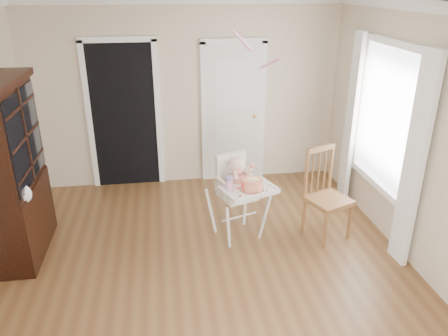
{
  "coord_description": "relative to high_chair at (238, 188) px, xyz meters",
  "views": [
    {
      "loc": [
        -0.37,
        -3.74,
        2.86
      ],
      "look_at": [
        0.29,
        0.67,
        0.95
      ],
      "focal_mm": 35.0,
      "sensor_mm": 36.0,
      "label": 1
    }
  ],
  "objects": [
    {
      "name": "floor",
      "position": [
        -0.47,
        -0.76,
        -0.64
      ],
      "size": [
        5.0,
        5.0,
        0.0
      ],
      "primitive_type": "plane",
      "color": "brown",
      "rests_on": "ground"
    },
    {
      "name": "ceiling",
      "position": [
        -0.47,
        -0.76,
        2.06
      ],
      "size": [
        5.0,
        5.0,
        0.0
      ],
      "primitive_type": "plane",
      "rotation": [
        3.14,
        0.0,
        0.0
      ],
      "color": "white",
      "rests_on": "wall_back"
    },
    {
      "name": "wall_back",
      "position": [
        -0.47,
        1.74,
        0.71
      ],
      "size": [
        4.5,
        0.0,
        4.5
      ],
      "primitive_type": "plane",
      "rotation": [
        1.57,
        0.0,
        0.0
      ],
      "color": "beige",
      "rests_on": "floor"
    },
    {
      "name": "wall_right",
      "position": [
        1.78,
        -0.76,
        0.71
      ],
      "size": [
        0.0,
        5.0,
        5.0
      ],
      "primitive_type": "plane",
      "rotation": [
        1.57,
        0.0,
        -1.57
      ],
      "color": "beige",
      "rests_on": "floor"
    },
    {
      "name": "crown_molding",
      "position": [
        -0.47,
        -0.76,
        2.0
      ],
      "size": [
        4.5,
        5.0,
        0.12
      ],
      "primitive_type": null,
      "color": "white",
      "rests_on": "ceiling"
    },
    {
      "name": "doorway",
      "position": [
        -1.37,
        1.72,
        0.47
      ],
      "size": [
        1.06,
        0.05,
        2.22
      ],
      "color": "black",
      "rests_on": "wall_back"
    },
    {
      "name": "closet_door",
      "position": [
        0.23,
        1.71,
        0.38
      ],
      "size": [
        0.96,
        0.09,
        2.13
      ],
      "color": "white",
      "rests_on": "wall_back"
    },
    {
      "name": "window_right",
      "position": [
        1.71,
        0.04,
        0.64
      ],
      "size": [
        0.13,
        1.84,
        2.3
      ],
      "color": "white",
      "rests_on": "wall_right"
    },
    {
      "name": "high_chair",
      "position": [
        0.0,
        0.0,
        0.0
      ],
      "size": [
        0.8,
        0.89,
        1.04
      ],
      "rotation": [
        0.0,
        0.0,
        0.34
      ],
      "color": "white",
      "rests_on": "floor"
    },
    {
      "name": "baby",
      "position": [
        -0.01,
        0.02,
        0.14
      ],
      "size": [
        0.34,
        0.24,
        0.45
      ],
      "rotation": [
        0.0,
        0.0,
        0.34
      ],
      "color": "beige",
      "rests_on": "high_chair"
    },
    {
      "name": "cake",
      "position": [
        0.12,
        -0.23,
        0.15
      ],
      "size": [
        0.29,
        0.29,
        0.13
      ],
      "color": "silver",
      "rests_on": "high_chair"
    },
    {
      "name": "sippy_cup",
      "position": [
        -0.13,
        -0.2,
        0.16
      ],
      "size": [
        0.08,
        0.08,
        0.19
      ],
      "rotation": [
        0.0,
        0.0,
        0.34
      ],
      "color": "pink",
      "rests_on": "high_chair"
    },
    {
      "name": "china_cabinet",
      "position": [
        -2.45,
        0.02,
        0.35
      ],
      "size": [
        0.52,
        1.18,
        1.99
      ],
      "color": "black",
      "rests_on": "floor"
    },
    {
      "name": "dining_chair",
      "position": [
        1.04,
        -0.13,
        -0.13
      ],
      "size": [
        0.59,
        0.59,
        1.1
      ],
      "rotation": [
        0.0,
        0.0,
        0.39
      ],
      "color": "brown",
      "rests_on": "floor"
    },
    {
      "name": "streamer",
      "position": [
        0.02,
        -0.03,
        1.67
      ],
      "size": [
        0.12,
        0.49,
        0.15
      ],
      "primitive_type": null,
      "rotation": [
        0.26,
        0.0,
        0.19
      ],
      "color": "pink",
      "rests_on": "ceiling"
    }
  ]
}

